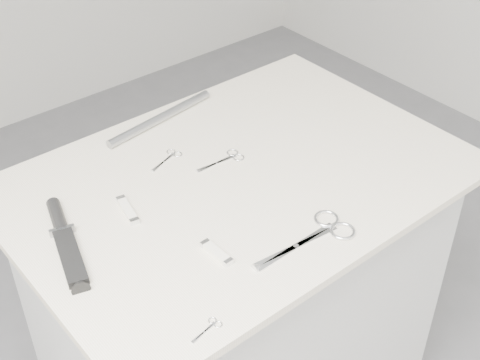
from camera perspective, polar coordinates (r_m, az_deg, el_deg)
plinth at (r=1.80m, az=-0.13°, el=-11.62°), size 0.90×0.60×0.90m
display_board at (r=1.48m, az=-0.15°, el=0.11°), size 1.00×0.70×0.02m
large_shears at (r=1.34m, az=6.93°, el=-4.46°), size 0.23×0.10×0.01m
embroidery_scissors_a at (r=1.53m, az=-1.10°, el=1.83°), size 0.12×0.05×0.00m
embroidery_scissors_b at (r=1.54m, az=-6.08°, el=1.92°), size 0.09×0.05×0.00m
tiny_scissors at (r=1.16m, az=-2.65°, el=-12.50°), size 0.07×0.03×0.00m
sheathed_knife at (r=1.35m, az=-14.78°, el=-4.75°), size 0.11×0.25×0.03m
pocket_knife_a at (r=1.40m, az=-9.58°, el=-2.54°), size 0.04×0.09×0.01m
pocket_knife_b at (r=1.28m, az=-2.01°, el=-6.24°), size 0.02×0.08×0.01m
metal_rail at (r=1.67m, az=-6.80°, el=5.28°), size 0.32×0.06×0.02m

